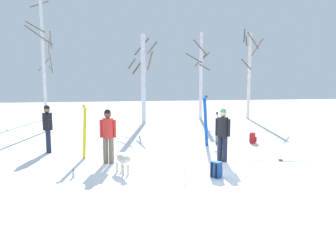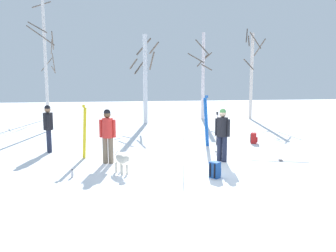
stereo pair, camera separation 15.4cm
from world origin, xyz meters
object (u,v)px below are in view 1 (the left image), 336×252
person_2 (223,131)px  ski_pair_planted_1 (206,121)px  backpack_0 (219,139)px  water_bottle_1 (105,143)px  person_1 (48,126)px  ski_pair_planted_0 (184,136)px  person_0 (108,133)px  birch_tree_3 (143,77)px  ski_pair_planted_2 (85,132)px  backpack_2 (216,170)px  backpack_1 (253,138)px  birch_tree_2 (43,58)px  birch_tree_5 (249,73)px  birch_tree_1 (44,76)px  birch_tree_4 (201,74)px  ski_pair_lying_0 (279,160)px  ski_poles_0 (217,132)px  dog (123,160)px  water_bottle_0 (73,174)px

person_2 → ski_pair_planted_1: size_ratio=0.85×
backpack_0 → water_bottle_1: (-4.59, 0.40, -0.09)m
person_1 → backpack_0: person_1 is taller
water_bottle_1 → ski_pair_planted_0: bearing=-52.0°
person_0 → water_bottle_1: 2.91m
backpack_0 → ski_pair_planted_0: bearing=-126.7°
person_0 → birch_tree_3: (2.03, 9.24, 1.78)m
person_1 → person_2: size_ratio=1.00×
ski_pair_planted_2 → backpack_2: (3.64, -2.80, -0.68)m
backpack_1 → birch_tree_2: bearing=152.0°
ski_pair_planted_2 → birch_tree_5: size_ratio=0.31×
backpack_0 → person_2: bearing=-106.7°
birch_tree_2 → birch_tree_5: (12.22, 3.33, -0.64)m
birch_tree_1 → person_1: bearing=-79.7°
person_2 → ski_pair_planted_0: 1.28m
birch_tree_4 → birch_tree_2: bearing=-156.9°
ski_pair_lying_0 → backpack_1: bearing=82.1°
person_2 → birch_tree_1: 15.24m
ski_pair_lying_0 → ski_pair_planted_1: bearing=121.3°
person_2 → ski_pair_planted_1: 2.52m
backpack_1 → backpack_2: same height
person_2 → ski_poles_0: size_ratio=1.15×
birch_tree_2 → ski_poles_0: bearing=-43.1°
ski_pair_planted_2 → dog: bearing=-59.2°
ski_pair_planted_0 → backpack_2: ski_pair_planted_0 is taller
birch_tree_4 → dog: bearing=-114.5°
person_0 → birch_tree_3: bearing=77.6°
water_bottle_0 → water_bottle_1: (0.78, 4.15, 0.02)m
water_bottle_1 → birch_tree_2: birch_tree_2 is taller
backpack_0 → birch_tree_3: bearing=109.2°
person_1 → birch_tree_4: size_ratio=0.31×
ski_pair_planted_0 → backpack_1: 4.58m
person_2 → birch_tree_4: bearing=78.2°
backpack_0 → backpack_1: same height
backpack_0 → backpack_2: same height
person_1 → birch_tree_2: (-0.97, 5.18, 2.66)m
water_bottle_1 → backpack_0: bearing=-4.9°
birch_tree_2 → birch_tree_3: 5.61m
person_0 → dog: (0.41, -1.21, -0.59)m
dog → backpack_1: (5.47, 3.61, -0.17)m
ski_pair_planted_2 → ski_pair_planted_1: bearing=17.3°
ski_pair_planted_0 → ski_poles_0: 1.86m
ski_pair_lying_0 → ski_poles_0: bearing=141.3°
person_2 → ski_poles_0: person_2 is taller
ski_pair_planted_0 → ski_poles_0: size_ratio=1.19×
ski_poles_0 → birch_tree_3: bearing=101.6°
backpack_0 → water_bottle_1: 4.61m
person_2 → ski_pair_planted_2: bearing=165.9°
ski_pair_planted_1 → ski_pair_planted_2: ski_pair_planted_1 is taller
ski_pair_planted_1 → birch_tree_1: 13.25m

